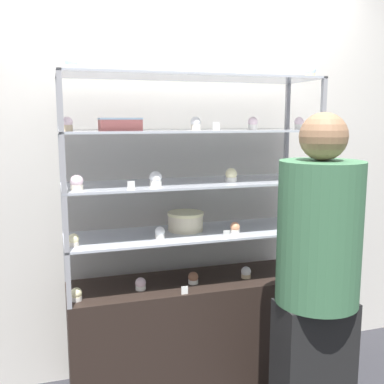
{
  "coord_description": "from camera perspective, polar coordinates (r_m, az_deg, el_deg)",
  "views": [
    {
      "loc": [
        -0.73,
        -2.37,
        1.6
      ],
      "look_at": [
        0.0,
        0.0,
        1.2
      ],
      "focal_mm": 42.0,
      "sensor_mm": 36.0,
      "label": 1
    }
  ],
  "objects": [
    {
      "name": "cupcake_5",
      "position": [
        2.35,
        -14.79,
        -5.94
      ],
      "size": [
        0.05,
        0.05,
        0.06
      ],
      "color": "beige",
      "rests_on": "display_riser_lower"
    },
    {
      "name": "cupcake_14",
      "position": [
        2.39,
        0.47,
        8.66
      ],
      "size": [
        0.05,
        0.05,
        0.07
      ],
      "color": "beige",
      "rests_on": "display_riser_upper"
    },
    {
      "name": "cupcake_8",
      "position": [
        2.74,
        13.56,
        -3.75
      ],
      "size": [
        0.05,
        0.05,
        0.06
      ],
      "color": "#CCB28C",
      "rests_on": "display_riser_lower"
    },
    {
      "name": "cupcake_3",
      "position": [
        2.69,
        6.88,
        -10.13
      ],
      "size": [
        0.06,
        0.06,
        0.07
      ],
      "color": "#CCB28C",
      "rests_on": "display_base"
    },
    {
      "name": "price_tag_4",
      "position": [
        2.38,
        6.04,
        15.24
      ],
      "size": [
        0.04,
        0.0,
        0.04
      ],
      "color": "white",
      "rests_on": "display_riser_top"
    },
    {
      "name": "customer_figure",
      "position": [
        2.2,
        15.59,
        -10.52
      ],
      "size": [
        0.38,
        0.38,
        1.64
      ],
      "color": "black",
      "rests_on": "ground_plane"
    },
    {
      "name": "back_wall",
      "position": [
        2.84,
        -2.13,
        3.03
      ],
      "size": [
        8.0,
        0.05,
        2.6
      ],
      "color": "silver",
      "rests_on": "ground_plane"
    },
    {
      "name": "cupcake_13",
      "position": [
        2.32,
        -15.56,
        8.32
      ],
      "size": [
        0.05,
        0.05,
        0.07
      ],
      "color": "#CCB28C",
      "rests_on": "display_riser_upper"
    },
    {
      "name": "cupcake_12",
      "position": [
        2.69,
        13.71,
        2.36
      ],
      "size": [
        0.07,
        0.07,
        0.08
      ],
      "color": "#CCB28C",
      "rests_on": "display_riser_middle"
    },
    {
      "name": "cupcake_6",
      "position": [
        2.42,
        -4.1,
        -5.2
      ],
      "size": [
        0.05,
        0.05,
        0.06
      ],
      "color": "white",
      "rests_on": "display_riser_lower"
    },
    {
      "name": "cupcake_0",
      "position": [
        2.43,
        -14.48,
        -12.49
      ],
      "size": [
        0.06,
        0.06,
        0.07
      ],
      "color": "white",
      "rests_on": "display_base"
    },
    {
      "name": "display_base",
      "position": [
        2.78,
        0.0,
        -17.78
      ],
      "size": [
        1.41,
        0.42,
        0.69
      ],
      "color": "black",
      "rests_on": "ground_plane"
    },
    {
      "name": "cupcake_10",
      "position": [
        2.36,
        -4.64,
        1.66
      ],
      "size": [
        0.07,
        0.07,
        0.08
      ],
      "color": "white",
      "rests_on": "display_riser_middle"
    },
    {
      "name": "layer_cake_centerpiece",
      "position": [
        2.58,
        -0.82,
        -3.73
      ],
      "size": [
        0.21,
        0.21,
        0.11
      ],
      "color": "beige",
      "rests_on": "display_riser_lower"
    },
    {
      "name": "cupcake_19",
      "position": [
        2.67,
        14.78,
        14.55
      ],
      "size": [
        0.06,
        0.06,
        0.07
      ],
      "color": "#CCB28C",
      "rests_on": "display_riser_top"
    },
    {
      "name": "display_riser_top",
      "position": [
        2.49,
        0.0,
        14.1
      ],
      "size": [
        1.41,
        0.42,
        0.29
      ],
      "color": "#99999E",
      "rests_on": "display_riser_upper"
    },
    {
      "name": "cupcake_11",
      "position": [
        2.51,
        4.99,
        2.12
      ],
      "size": [
        0.07,
        0.07,
        0.08
      ],
      "color": "white",
      "rests_on": "display_riser_middle"
    },
    {
      "name": "display_riser_upper",
      "position": [
        2.48,
        0.0,
        7.48
      ],
      "size": [
        1.41,
        0.42,
        0.29
      ],
      "color": "#99999E",
      "rests_on": "display_riser_middle"
    },
    {
      "name": "cupcake_4",
      "position": [
        2.79,
        13.74,
        -9.59
      ],
      "size": [
        0.06,
        0.06,
        0.07
      ],
      "color": "beige",
      "rests_on": "display_base"
    },
    {
      "name": "price_tag_0",
      "position": [
        2.44,
        -0.94,
        -12.36
      ],
      "size": [
        0.04,
        0.0,
        0.04
      ],
      "color": "white",
      "rests_on": "display_base"
    },
    {
      "name": "cupcake_17",
      "position": [
        2.29,
        -15.06,
        15.5
      ],
      "size": [
        0.06,
        0.06,
        0.07
      ],
      "color": "beige",
      "rests_on": "display_riser_top"
    },
    {
      "name": "cupcake_2",
      "position": [
        2.58,
        0.15,
        -10.88
      ],
      "size": [
        0.06,
        0.06,
        0.07
      ],
      "color": "white",
      "rests_on": "display_base"
    },
    {
      "name": "cupcake_1",
      "position": [
        2.51,
        -6.55,
        -11.53
      ],
      "size": [
        0.06,
        0.06,
        0.07
      ],
      "color": "white",
      "rests_on": "display_base"
    },
    {
      "name": "cupcake_9",
      "position": [
        2.28,
        -14.43,
        1.14
      ],
      "size": [
        0.07,
        0.07,
        0.08
      ],
      "color": "beige",
      "rests_on": "display_riser_middle"
    },
    {
      "name": "cupcake_15",
      "position": [
        2.54,
        7.73,
        8.61
      ],
      "size": [
        0.05,
        0.05,
        0.07
      ],
      "color": "white",
      "rests_on": "display_riser_upper"
    },
    {
      "name": "cupcake_18",
      "position": [
        2.45,
        0.09,
        15.35
      ],
      "size": [
        0.06,
        0.06,
        0.07
      ],
      "color": "white",
      "rests_on": "display_riser_top"
    },
    {
      "name": "price_tag_3",
      "position": [
        2.32,
        3.08,
        8.33
      ],
      "size": [
        0.04,
        0.0,
        0.04
      ],
      "color": "white",
      "rests_on": "display_riser_upper"
    },
    {
      "name": "price_tag_2",
      "position": [
        2.23,
        -7.74,
        0.82
      ],
      "size": [
        0.04,
        0.0,
        0.04
      ],
      "color": "white",
      "rests_on": "display_riser_middle"
    },
    {
      "name": "price_tag_1",
      "position": [
        2.42,
        4.4,
        -5.39
      ],
      "size": [
        0.04,
        0.0,
        0.04
      ],
      "color": "white",
      "rests_on": "display_riser_lower"
    },
    {
      "name": "sheet_cake_frosted",
      "position": [
        2.4,
        -9.12,
        8.52
      ],
      "size": [
        0.22,
        0.15,
        0.07
      ],
      "color": "#C66660",
      "rests_on": "display_riser_upper"
    },
    {
      "name": "display_riser_lower",
      "position": [
        2.56,
        0.0,
        -5.47
      ],
      "size": [
        1.41,
        0.42,
        0.29
      ],
      "color": "#99999E",
      "rests_on": "display_base"
    },
    {
      "name": "cupcake_7",
      "position": [
        2.53,
        5.48,
        -4.58
      ],
      "size": [
        0.05,
        0.05,
        0.06
      ],
      "color": "white",
      "rests_on": "display_riser_lower"
    },
    {
      "name": "cupcake_16",
      "position": [
        2.7,
        13.44,
        8.47
      ],
      "size": [
        0.05,
        0.05,
        0.07
      ],
      "color": "white",
      "rests_on": "display_riser_upper"
    },
    {
      "name": "display_riser_middle",
      "position": [
        2.5,
        0.0,
        0.9
      ],
      "size": [
        1.41,
        0.42,
        0.29
      ],
      "color": "#99999E",
      "rests_on": "display_riser_lower"
    }
  ]
}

